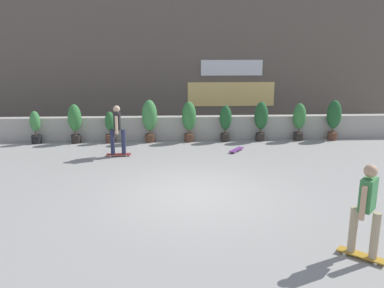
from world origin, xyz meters
TOP-DOWN VIEW (x-y plane):
  - ground_plane at (0.00, 0.00)m, footprint 48.00×48.00m
  - planter_wall at (0.00, 6.00)m, footprint 18.00×0.40m
  - building_backdrop at (0.00, 10.00)m, footprint 20.00×2.08m
  - potted_plant_0 at (-5.65, 5.55)m, footprint 0.38×0.38m
  - potted_plant_1 at (-4.19, 5.55)m, footprint 0.50×0.50m
  - potted_plant_2 at (-2.89, 5.55)m, footprint 0.36×0.36m
  - potted_plant_3 at (-1.40, 5.55)m, footprint 0.57×0.57m
  - potted_plant_4 at (0.09, 5.55)m, footprint 0.53×0.53m
  - potted_plant_5 at (1.48, 5.55)m, footprint 0.46×0.46m
  - potted_plant_6 at (2.85, 5.55)m, footprint 0.52×0.52m
  - potted_plant_7 at (4.33, 5.55)m, footprint 0.49×0.49m
  - potted_plant_8 at (5.68, 5.55)m, footprint 0.54×0.54m
  - skater_far_right at (-2.34, 3.58)m, footprint 0.80×0.56m
  - skater_foreground at (2.69, -3.26)m, footprint 0.73×0.69m
  - skateboard_near_camera at (1.68, 3.99)m, footprint 0.62×0.77m

SIDE VIEW (x-z plane):
  - ground_plane at x=0.00m, z-range 0.00..0.00m
  - skateboard_near_camera at x=1.68m, z-range 0.02..0.10m
  - planter_wall at x=0.00m, z-range 0.00..0.90m
  - potted_plant_2 at x=-2.89m, z-range 0.03..1.21m
  - potted_plant_0 at x=-5.65m, z-range 0.05..1.27m
  - potted_plant_5 at x=1.48m, z-range 0.10..1.48m
  - potted_plant_7 at x=4.33m, z-range 0.11..1.55m
  - potted_plant_1 at x=-4.19m, z-range 0.12..1.58m
  - potted_plant_6 at x=2.85m, z-range 0.12..1.63m
  - potted_plant_4 at x=0.09m, z-range 0.13..1.67m
  - potted_plant_8 at x=5.68m, z-range 0.13..1.69m
  - skater_far_right at x=-2.34m, z-range 0.09..1.79m
  - skater_foreground at x=2.69m, z-range 0.09..1.79m
  - potted_plant_3 at x=-1.40m, z-range 0.14..1.75m
  - building_backdrop at x=0.00m, z-range 0.00..6.50m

